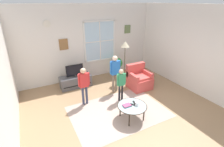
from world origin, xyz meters
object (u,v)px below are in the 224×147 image
object	(u,v)px
coffee_table	(132,106)
remote_near_books	(133,104)
floor_lamp	(125,48)
person_red_shirt	(84,82)
tv_stand	(76,81)
armchair	(139,79)
book_stack	(127,105)
cup	(137,104)
potted_plant_by_window	(117,64)
remote_near_cup	(134,102)
person_blue_shirt	(115,70)
person_green_shirt	(121,81)
television	(75,70)

from	to	relation	value
coffee_table	remote_near_books	bearing A→B (deg)	41.45
floor_lamp	person_red_shirt	bearing A→B (deg)	-155.84
tv_stand	armchair	xyz separation A→B (m)	(2.06, -1.15, 0.11)
coffee_table	book_stack	size ratio (longest dim) A/B	3.72
coffee_table	person_red_shirt	world-z (taller)	person_red_shirt
tv_stand	coffee_table	xyz separation A→B (m)	(0.81, -2.54, 0.17)
cup	person_red_shirt	bearing A→B (deg)	127.16
potted_plant_by_window	tv_stand	bearing A→B (deg)	-176.00
remote_near_books	person_red_shirt	bearing A→B (deg)	126.59
remote_near_books	remote_near_cup	bearing A→B (deg)	33.53
remote_near_books	remote_near_cup	world-z (taller)	same
remote_near_books	remote_near_cup	distance (m)	0.12
person_blue_shirt	person_green_shirt	world-z (taller)	person_blue_shirt
person_red_shirt	tv_stand	bearing A→B (deg)	86.38
person_red_shirt	potted_plant_by_window	size ratio (longest dim) A/B	1.50
floor_lamp	person_green_shirt	bearing A→B (deg)	-126.02
person_red_shirt	book_stack	bearing A→B (deg)	-58.27
coffee_table	floor_lamp	distance (m)	2.60
tv_stand	book_stack	bearing A→B (deg)	-74.83
cup	book_stack	bearing A→B (deg)	156.79
coffee_table	cup	size ratio (longest dim) A/B	7.89
armchair	coffee_table	bearing A→B (deg)	-131.98
television	tv_stand	bearing A→B (deg)	90.00
remote_near_books	cup	bearing A→B (deg)	-45.54
remote_near_cup	floor_lamp	bearing A→B (deg)	65.02
coffee_table	cup	xyz separation A→B (m)	(0.12, -0.06, 0.07)
tv_stand	person_red_shirt	world-z (taller)	person_red_shirt
person_red_shirt	floor_lamp	bearing A→B (deg)	24.16
person_green_shirt	potted_plant_by_window	bearing A→B (deg)	64.09
tv_stand	remote_near_books	bearing A→B (deg)	-71.45
cup	remote_near_cup	bearing A→B (deg)	85.44
tv_stand	floor_lamp	distance (m)	2.24
cup	person_green_shirt	bearing A→B (deg)	85.09
cup	tv_stand	bearing A→B (deg)	109.65
person_red_shirt	floor_lamp	world-z (taller)	floor_lamp
coffee_table	remote_near_cup	bearing A→B (deg)	35.65
armchair	potted_plant_by_window	distance (m)	1.32
tv_stand	remote_near_cup	size ratio (longest dim) A/B	8.14
television	person_blue_shirt	xyz separation A→B (m)	(1.13, -0.99, 0.17)
coffee_table	floor_lamp	xyz separation A→B (m)	(1.09, 2.16, 0.95)
person_blue_shirt	potted_plant_by_window	distance (m)	1.37
person_green_shirt	tv_stand	bearing A→B (deg)	122.29
remote_near_cup	potted_plant_by_window	bearing A→B (deg)	70.45
cup	person_green_shirt	distance (m)	1.02
book_stack	remote_near_books	size ratio (longest dim) A/B	1.54
book_stack	remote_near_books	world-z (taller)	book_stack
person_red_shirt	armchair	bearing A→B (deg)	3.04
person_green_shirt	potted_plant_by_window	size ratio (longest dim) A/B	1.34
cup	armchair	bearing A→B (deg)	51.95
armchair	remote_near_cup	distance (m)	1.71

